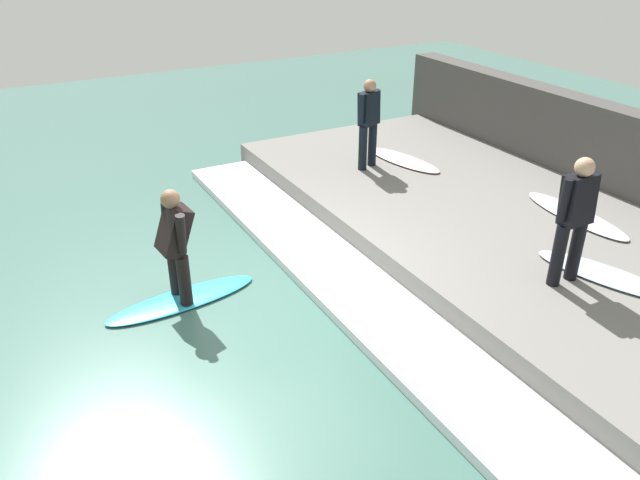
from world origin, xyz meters
TOP-DOWN VIEW (x-y plane):
  - ground_plane at (0.00, 0.00)m, footprint 28.00×28.00m
  - concrete_ledge at (3.58, 0.00)m, footprint 4.40×9.86m
  - back_wall at (6.03, 0.00)m, footprint 0.50×10.35m
  - wave_foam_crest at (0.82, 0.00)m, footprint 1.13×9.37m
  - surfboard_riding at (-1.24, 0.51)m, footprint 2.08×0.73m
  - surfer_riding at (-1.24, 0.51)m, footprint 0.47×0.66m
  - surfer_waiting_near at (2.92, 2.62)m, footprint 0.51×0.36m
  - surfboard_waiting_near at (3.68, 2.54)m, footprint 0.83×1.79m
  - surfer_waiting_far at (2.92, -1.93)m, footprint 0.56×0.27m
  - surfboard_waiting_far at (3.48, -2.12)m, footprint 1.04×1.86m
  - surfboard_spare at (4.57, -0.69)m, footprint 0.61×1.94m

SIDE VIEW (x-z plane):
  - ground_plane at x=0.00m, z-range 0.00..0.00m
  - surfboard_riding at x=-1.24m, z-range 0.00..0.06m
  - wave_foam_crest at x=0.82m, z-range 0.00..0.13m
  - concrete_ledge at x=3.58m, z-range 0.00..0.41m
  - surfboard_waiting_near at x=3.68m, z-range 0.41..0.47m
  - surfboard_waiting_far at x=3.48m, z-range 0.41..0.47m
  - surfboard_spare at x=4.57m, z-range 0.41..0.47m
  - back_wall at x=6.03m, z-range 0.00..1.73m
  - surfer_riding at x=-1.24m, z-range 0.14..1.66m
  - surfer_waiting_near at x=2.92m, z-range 0.51..2.10m
  - surfer_waiting_far at x=2.92m, z-range 0.51..2.14m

